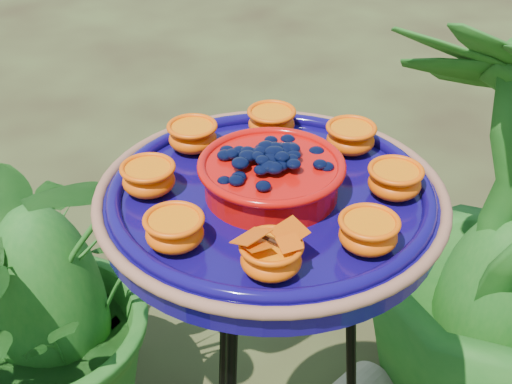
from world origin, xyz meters
The scene contains 3 objects.
feeder_dish centered at (0.02, 0.08, 1.01)m, with size 0.64×0.64×0.12m.
shrub_back_left centered at (-0.41, 0.61, 0.45)m, with size 0.81×0.70×0.90m, color #185215.
shrub_back_right centered at (0.67, 0.42, 0.57)m, with size 0.64×0.64×1.14m, color #185215.
Camera 1 is at (-0.18, -0.75, 1.59)m, focal length 50.00 mm.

